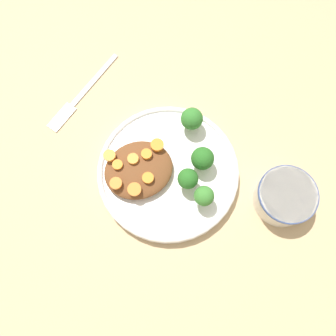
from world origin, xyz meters
The scene contains 17 objects.
ground_plane centered at (0.00, 0.00, 0.00)m, with size 4.00×4.00×0.00m, color tan.
plate centered at (0.00, 0.00, 0.01)m, with size 0.25×0.25×0.03m.
dip_bowl centered at (-0.17, 0.11, 0.03)m, with size 0.10×0.10×0.05m.
stew_mound centered at (0.05, -0.02, 0.03)m, with size 0.12×0.11×0.03m, color brown.
broccoli_floret_0 centered at (-0.06, 0.01, 0.05)m, with size 0.04×0.04×0.05m.
broccoli_floret_1 centered at (-0.07, -0.07, 0.05)m, with size 0.04×0.04×0.05m.
broccoli_floret_2 centered at (-0.02, 0.03, 0.05)m, with size 0.04×0.04×0.05m.
broccoli_floret_3 centered at (-0.04, 0.07, 0.05)m, with size 0.03×0.03×0.05m.
carrot_slice_0 centered at (0.07, 0.02, 0.05)m, with size 0.02×0.02×0.00m, color orange.
carrot_slice_1 centered at (0.03, -0.03, 0.05)m, with size 0.02×0.02×0.01m, color orange.
carrot_slice_2 centered at (0.05, -0.03, 0.05)m, with size 0.02×0.02×0.01m, color orange.
carrot_slice_3 centered at (0.09, 0.00, 0.05)m, with size 0.02×0.02×0.01m, color orange.
carrot_slice_4 centered at (0.04, 0.01, 0.05)m, with size 0.02×0.02×0.00m, color orange.
carrot_slice_5 centered at (0.09, -0.05, 0.05)m, with size 0.02×0.02×0.01m, color orange.
carrot_slice_6 centered at (0.08, -0.03, 0.05)m, with size 0.02×0.02×0.00m, color orange.
carrot_slice_7 centered at (0.01, -0.04, 0.05)m, with size 0.02×0.02×0.01m, color orange.
fork centered at (0.12, -0.21, 0.00)m, with size 0.18×0.13×0.01m.
Camera 1 is at (0.06, 0.16, 0.58)m, focal length 35.00 mm.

